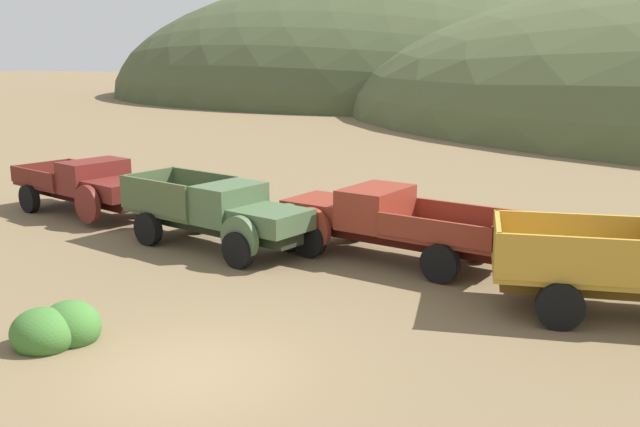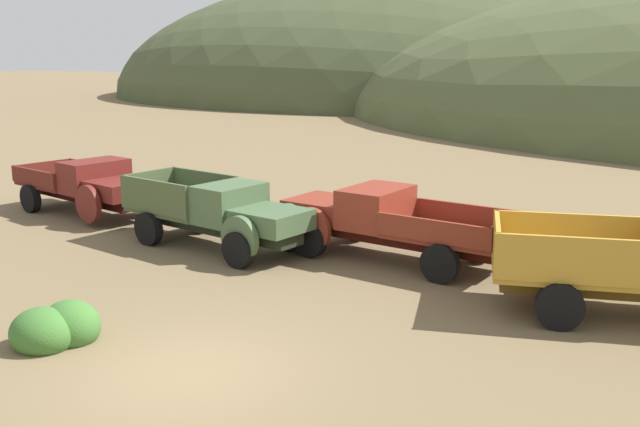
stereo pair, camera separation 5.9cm
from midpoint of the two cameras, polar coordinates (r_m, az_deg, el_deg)
The scene contains 7 objects.
ground_plane at distance 12.97m, azimuth -10.21°, elevation -12.27°, with size 300.00×300.00×0.00m, color brown.
hill_center at distance 92.16m, azimuth 7.01°, elevation 9.30°, with size 75.42×62.73×29.32m, color #424C2D.
truck_oxblood at distance 25.33m, azimuth -17.39°, elevation 2.10°, with size 6.11×3.82×1.89m.
truck_weathered_green at distance 20.06m, azimuth -7.37°, elevation -0.10°, with size 6.17×3.50×1.91m.
truck_rust_red at distance 19.36m, azimuth 4.73°, elevation -0.56°, with size 6.58×3.52×1.89m.
bush_back_edge at distance 14.75m, azimuth -20.02°, elevation -8.61°, with size 1.49×1.56×1.01m.
bush_front_right at distance 18.79m, azimuth 19.96°, elevation -4.09°, with size 1.31×1.17×1.08m.
Camera 2 is at (6.54, -9.79, 5.45)m, focal length 40.34 mm.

